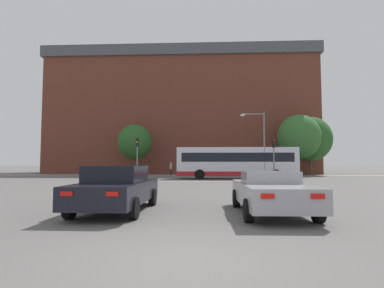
{
  "coord_description": "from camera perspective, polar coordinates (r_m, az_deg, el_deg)",
  "views": [
    {
      "loc": [
        0.44,
        -4.99,
        1.59
      ],
      "look_at": [
        -0.98,
        25.7,
        3.58
      ],
      "focal_mm": 28.0,
      "sensor_mm": 36.0,
      "label": 1
    }
  ],
  "objects": [
    {
      "name": "tree_distant",
      "position": [
        43.94,
        21.54,
        0.89
      ],
      "size": [
        5.8,
        5.8,
        7.97
      ],
      "color": "#4C3823",
      "rests_on": "ground_plane"
    },
    {
      "name": "ground_plane",
      "position": [
        5.25,
        -2.48,
        -21.32
      ],
      "size": [
        400.0,
        400.0,
        0.0
      ],
      "primitive_type": "plane",
      "color": "#605E5B"
    },
    {
      "name": "brick_civic_building",
      "position": [
        52.59,
        -1.77,
        5.41
      ],
      "size": [
        42.89,
        15.88,
        21.54
      ],
      "color": "brown",
      "rests_on": "ground_plane"
    },
    {
      "name": "pedestrian_waiting",
      "position": [
        40.08,
        -4.04,
        -4.5
      ],
      "size": [
        0.26,
        0.42,
        1.75
      ],
      "rotation": [
        0.0,
        0.0,
        1.46
      ],
      "color": "black",
      "rests_on": "ground_plane"
    },
    {
      "name": "car_roadster_right",
      "position": [
        9.91,
        14.75,
        -8.82
      ],
      "size": [
        2.12,
        4.6,
        1.34
      ],
      "rotation": [
        0.0,
        0.0,
        0.02
      ],
      "color": "#9E9EA3",
      "rests_on": "ground_plane"
    },
    {
      "name": "stop_line_strip",
      "position": [
        26.85,
        1.72,
        -7.1
      ],
      "size": [
        9.87,
        0.3,
        0.01
      ],
      "primitive_type": "cube",
      "color": "silver",
      "rests_on": "ground_plane"
    },
    {
      "name": "car_saloon_left",
      "position": [
        10.38,
        -14.09,
        -8.14
      ],
      "size": [
        2.1,
        4.7,
        1.51
      ],
      "rotation": [
        0.0,
        0.0,
        -0.01
      ],
      "color": "black",
      "rests_on": "ground_plane"
    },
    {
      "name": "far_pavement",
      "position": [
        40.13,
        2.03,
        -5.98
      ],
      "size": [
        70.97,
        2.5,
        0.01
      ],
      "primitive_type": "cube",
      "color": "gray",
      "rests_on": "ground_plane"
    },
    {
      "name": "tree_kerbside",
      "position": [
        41.76,
        -10.86,
        0.38
      ],
      "size": [
        4.62,
        4.62,
        6.96
      ],
      "color": "#4C3823",
      "rests_on": "ground_plane"
    },
    {
      "name": "traffic_light_near_left",
      "position": [
        28.35,
        -10.4,
        -1.45
      ],
      "size": [
        0.26,
        0.31,
        3.97
      ],
      "color": "slate",
      "rests_on": "ground_plane"
    },
    {
      "name": "traffic_light_near_right",
      "position": [
        28.4,
        15.32,
        -1.54
      ],
      "size": [
        0.26,
        0.31,
        3.84
      ],
      "color": "slate",
      "rests_on": "ground_plane"
    },
    {
      "name": "street_lamp_junction",
      "position": [
        30.34,
        12.74,
        1.18
      ],
      "size": [
        2.44,
        0.36,
        6.64
      ],
      "color": "slate",
      "rests_on": "ground_plane"
    },
    {
      "name": "tree_by_building",
      "position": [
        41.58,
        19.7,
        1.3
      ],
      "size": [
        5.54,
        5.54,
        7.98
      ],
      "color": "#4C3823",
      "rests_on": "ground_plane"
    },
    {
      "name": "bus_crossing_lead",
      "position": [
        31.14,
        8.43,
        -3.43
      ],
      "size": [
        12.09,
        2.76,
        3.2
      ],
      "rotation": [
        0.0,
        0.0,
        1.57
      ],
      "color": "silver",
      "rests_on": "ground_plane"
    }
  ]
}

